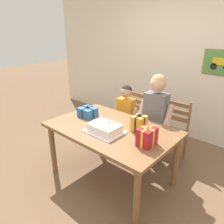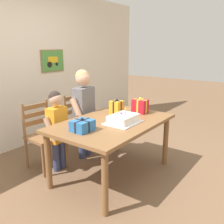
{
  "view_description": "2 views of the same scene",
  "coord_description": "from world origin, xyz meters",
  "px_view_note": "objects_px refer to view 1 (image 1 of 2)",
  "views": [
    {
      "loc": [
        1.58,
        -1.77,
        1.88
      ],
      "look_at": [
        0.01,
        0.0,
        0.95
      ],
      "focal_mm": 34.08,
      "sensor_mm": 36.0,
      "label": 1
    },
    {
      "loc": [
        -2.4,
        -1.75,
        1.65
      ],
      "look_at": [
        0.06,
        0.05,
        0.84
      ],
      "focal_mm": 39.87,
      "sensor_mm": 36.0,
      "label": 2
    }
  ],
  "objects_px": {
    "gift_box_corner_small": "(147,137)",
    "chair_right": "(171,131)",
    "gift_box_red_large": "(88,112)",
    "child_older": "(156,111)",
    "dining_table": "(111,134)",
    "gift_box_beside_cake": "(139,123)",
    "birthday_cake": "(105,128)",
    "child_younger": "(126,112)",
    "chair_left": "(130,118)"
  },
  "relations": [
    {
      "from": "gift_box_corner_small",
      "to": "chair_right",
      "type": "bearing_deg",
      "value": 100.88
    },
    {
      "from": "gift_box_red_large",
      "to": "child_older",
      "type": "height_order",
      "value": "child_older"
    },
    {
      "from": "child_older",
      "to": "gift_box_corner_small",
      "type": "bearing_deg",
      "value": -65.74
    },
    {
      "from": "gift_box_red_large",
      "to": "gift_box_corner_small",
      "type": "distance_m",
      "value": 1.05
    },
    {
      "from": "gift_box_corner_small",
      "to": "chair_right",
      "type": "distance_m",
      "value": 1.05
    },
    {
      "from": "dining_table",
      "to": "child_older",
      "type": "height_order",
      "value": "child_older"
    },
    {
      "from": "child_older",
      "to": "dining_table",
      "type": "bearing_deg",
      "value": -107.81
    },
    {
      "from": "gift_box_beside_cake",
      "to": "birthday_cake",
      "type": "bearing_deg",
      "value": -133.15
    },
    {
      "from": "chair_right",
      "to": "gift_box_red_large",
      "type": "bearing_deg",
      "value": -135.48
    },
    {
      "from": "dining_table",
      "to": "gift_box_beside_cake",
      "type": "xyz_separation_m",
      "value": [
        0.3,
        0.15,
        0.18
      ]
    },
    {
      "from": "gift_box_beside_cake",
      "to": "chair_right",
      "type": "xyz_separation_m",
      "value": [
        0.07,
        0.75,
        -0.36
      ]
    },
    {
      "from": "gift_box_beside_cake",
      "to": "child_younger",
      "type": "bearing_deg",
      "value": 138.97
    },
    {
      "from": "dining_table",
      "to": "gift_box_beside_cake",
      "type": "relative_size",
      "value": 7.03
    },
    {
      "from": "gift_box_corner_small",
      "to": "child_older",
      "type": "relative_size",
      "value": 0.17
    },
    {
      "from": "child_younger",
      "to": "birthday_cake",
      "type": "bearing_deg",
      "value": -68.32
    },
    {
      "from": "dining_table",
      "to": "birthday_cake",
      "type": "xyz_separation_m",
      "value": [
        0.02,
        -0.14,
        0.13
      ]
    },
    {
      "from": "gift_box_corner_small",
      "to": "dining_table",
      "type": "bearing_deg",
      "value": 172.92
    },
    {
      "from": "chair_left",
      "to": "chair_right",
      "type": "bearing_deg",
      "value": 0.0
    },
    {
      "from": "dining_table",
      "to": "gift_box_red_large",
      "type": "relative_size",
      "value": 6.66
    },
    {
      "from": "gift_box_beside_cake",
      "to": "chair_left",
      "type": "height_order",
      "value": "gift_box_beside_cake"
    },
    {
      "from": "chair_left",
      "to": "gift_box_red_large",
      "type": "bearing_deg",
      "value": -97.94
    },
    {
      "from": "dining_table",
      "to": "child_younger",
      "type": "xyz_separation_m",
      "value": [
        -0.3,
        0.68,
        0.01
      ]
    },
    {
      "from": "child_older",
      "to": "child_younger",
      "type": "relative_size",
      "value": 1.21
    },
    {
      "from": "chair_right",
      "to": "child_younger",
      "type": "height_order",
      "value": "child_younger"
    },
    {
      "from": "gift_box_corner_small",
      "to": "chair_right",
      "type": "xyz_separation_m",
      "value": [
        -0.19,
        0.97,
        -0.37
      ]
    },
    {
      "from": "child_younger",
      "to": "gift_box_red_large",
      "type": "bearing_deg",
      "value": -106.29
    },
    {
      "from": "gift_box_beside_cake",
      "to": "gift_box_corner_small",
      "type": "height_order",
      "value": "gift_box_corner_small"
    },
    {
      "from": "dining_table",
      "to": "gift_box_red_large",
      "type": "distance_m",
      "value": 0.51
    },
    {
      "from": "child_older",
      "to": "chair_right",
      "type": "bearing_deg",
      "value": 55.26
    },
    {
      "from": "gift_box_corner_small",
      "to": "chair_right",
      "type": "height_order",
      "value": "gift_box_corner_small"
    },
    {
      "from": "child_older",
      "to": "child_younger",
      "type": "xyz_separation_m",
      "value": [
        -0.52,
        0.0,
        -0.14
      ]
    },
    {
      "from": "child_older",
      "to": "child_younger",
      "type": "distance_m",
      "value": 0.54
    },
    {
      "from": "birthday_cake",
      "to": "child_younger",
      "type": "height_order",
      "value": "child_younger"
    },
    {
      "from": "child_younger",
      "to": "gift_box_corner_small",
      "type": "bearing_deg",
      "value": -41.09
    },
    {
      "from": "dining_table",
      "to": "child_older",
      "type": "distance_m",
      "value": 0.73
    },
    {
      "from": "child_younger",
      "to": "chair_left",
      "type": "bearing_deg",
      "value": 106.56
    },
    {
      "from": "gift_box_red_large",
      "to": "birthday_cake",
      "type": "bearing_deg",
      "value": -21.47
    },
    {
      "from": "gift_box_beside_cake",
      "to": "child_younger",
      "type": "distance_m",
      "value": 0.82
    },
    {
      "from": "gift_box_beside_cake",
      "to": "chair_right",
      "type": "relative_size",
      "value": 0.24
    },
    {
      "from": "gift_box_red_large",
      "to": "child_older",
      "type": "relative_size",
      "value": 0.18
    },
    {
      "from": "gift_box_corner_small",
      "to": "child_older",
      "type": "distance_m",
      "value": 0.82
    },
    {
      "from": "birthday_cake",
      "to": "gift_box_beside_cake",
      "type": "height_order",
      "value": "gift_box_beside_cake"
    },
    {
      "from": "gift_box_beside_cake",
      "to": "child_older",
      "type": "distance_m",
      "value": 0.54
    },
    {
      "from": "gift_box_corner_small",
      "to": "gift_box_beside_cake",
      "type": "bearing_deg",
      "value": 138.77
    },
    {
      "from": "child_younger",
      "to": "dining_table",
      "type": "bearing_deg",
      "value": -65.95
    },
    {
      "from": "gift_box_beside_cake",
      "to": "child_younger",
      "type": "relative_size",
      "value": 0.2
    },
    {
      "from": "gift_box_red_large",
      "to": "child_younger",
      "type": "height_order",
      "value": "child_younger"
    },
    {
      "from": "chair_left",
      "to": "child_older",
      "type": "height_order",
      "value": "child_older"
    },
    {
      "from": "gift_box_red_large",
      "to": "gift_box_beside_cake",
      "type": "xyz_separation_m",
      "value": [
        0.79,
        0.1,
        0.03
      ]
    },
    {
      "from": "gift_box_red_large",
      "to": "chair_right",
      "type": "relative_size",
      "value": 0.25
    }
  ]
}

